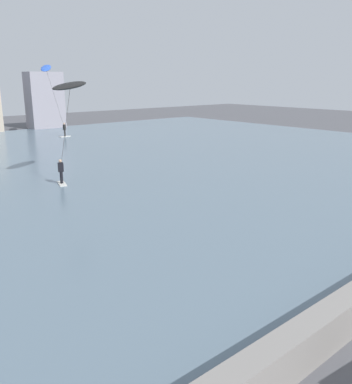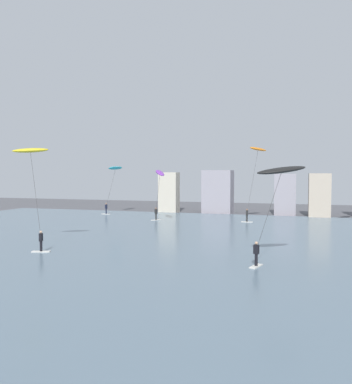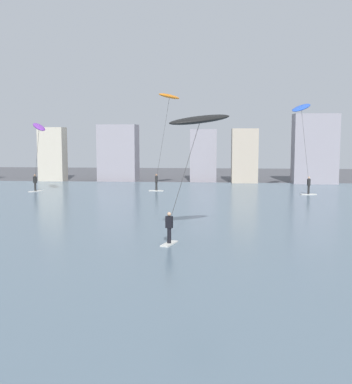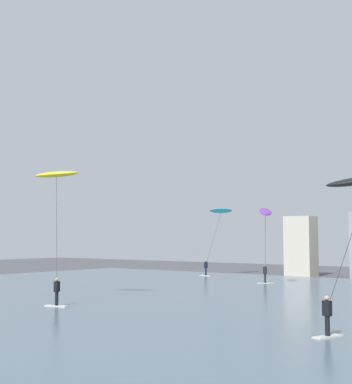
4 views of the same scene
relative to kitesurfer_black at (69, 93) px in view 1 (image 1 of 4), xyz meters
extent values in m
cube|color=gray|center=(-2.67, -21.27, -5.35)|extent=(60.00, 0.70, 1.11)
cube|color=slate|center=(-2.67, 5.43, -5.85)|extent=(84.00, 52.00, 0.10)
cube|color=gray|center=(12.11, 31.33, -2.02)|extent=(4.82, 2.73, 7.78)
cube|color=beige|center=(12.57, 31.64, -3.89)|extent=(2.97, 2.80, 4.03)
cube|color=silver|center=(-1.36, -0.82, -5.77)|extent=(0.83, 1.47, 0.06)
cylinder|color=black|center=(-1.36, -0.82, -5.35)|extent=(0.20, 0.20, 0.78)
cube|color=black|center=(-1.36, -0.82, -4.66)|extent=(0.39, 0.31, 0.60)
sphere|color=tan|center=(-1.36, -0.82, -4.25)|extent=(0.20, 0.20, 0.20)
cylinder|color=#333333|center=(-0.62, -0.37, -2.19)|extent=(1.52, 0.93, 5.06)
ellipsoid|color=black|center=(0.13, 0.08, 0.49)|extent=(3.50, 2.44, 0.89)
cube|color=silver|center=(9.54, 20.60, -5.77)|extent=(1.44, 0.61, 0.06)
cylinder|color=black|center=(9.54, 20.60, -5.35)|extent=(0.20, 0.20, 0.78)
cube|color=black|center=(9.54, 20.60, -4.66)|extent=(0.26, 0.36, 0.60)
sphere|color=tan|center=(9.54, 20.60, -4.25)|extent=(0.20, 0.20, 0.20)
cylinder|color=#333333|center=(9.38, 22.15, -1.34)|extent=(0.36, 3.12, 6.75)
ellipsoid|color=blue|center=(9.21, 23.70, 2.18)|extent=(2.85, 3.58, 1.18)
camera|label=1|loc=(-13.13, -25.89, 0.91)|focal=38.90mm
camera|label=2|loc=(0.91, -26.57, 0.29)|focal=36.73mm
camera|label=3|loc=(0.80, -25.97, -0.15)|focal=47.45mm
camera|label=4|loc=(7.68, -22.47, -1.86)|focal=52.39mm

